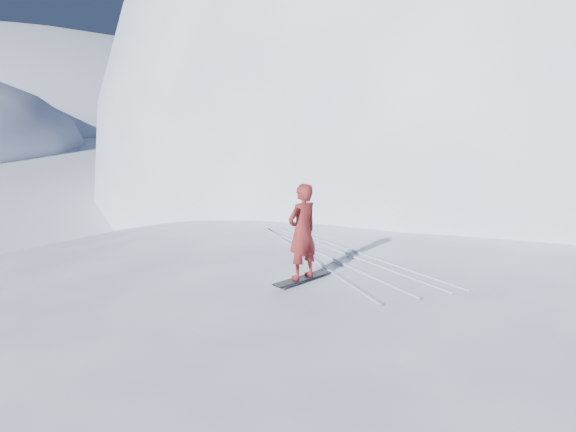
# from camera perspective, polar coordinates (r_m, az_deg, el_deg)

# --- Properties ---
(near_ridge) EXTENTS (36.00, 28.00, 4.80)m
(near_ridge) POSITION_cam_1_polar(r_m,az_deg,el_deg) (13.94, 18.30, -14.27)
(near_ridge) COLOR white
(near_ridge) RESTS_ON ground
(summit_peak) EXTENTS (60.00, 56.00, 56.00)m
(summit_peak) POSITION_cam_1_polar(r_m,az_deg,el_deg) (44.02, 23.81, 3.67)
(summit_peak) COLOR white
(summit_peak) RESTS_ON ground
(peak_shoulder) EXTENTS (28.00, 24.00, 18.00)m
(peak_shoulder) POSITION_cam_1_polar(r_m,az_deg,el_deg) (32.23, 14.32, 1.37)
(peak_shoulder) COLOR white
(peak_shoulder) RESTS_ON ground
(wind_bumps) EXTENTS (16.00, 14.40, 1.00)m
(wind_bumps) POSITION_cam_1_polar(r_m,az_deg,el_deg) (12.52, 14.56, -17.30)
(wind_bumps) COLOR white
(wind_bumps) RESTS_ON ground
(snowboard) EXTENTS (1.39, 0.84, 0.02)m
(snowboard) POSITION_cam_1_polar(r_m,az_deg,el_deg) (11.53, 1.44, -6.35)
(snowboard) COLOR black
(snowboard) RESTS_ON near_ridge
(snowboarder) EXTENTS (0.84, 0.72, 1.95)m
(snowboarder) POSITION_cam_1_polar(r_m,az_deg,el_deg) (11.24, 1.47, -1.59)
(snowboarder) COLOR maroon
(snowboarder) RESTS_ON snowboard
(board_tracks) EXTENTS (2.56, 5.98, 0.04)m
(board_tracks) POSITION_cam_1_polar(r_m,az_deg,el_deg) (13.06, 5.21, -4.03)
(board_tracks) COLOR silver
(board_tracks) RESTS_ON ground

